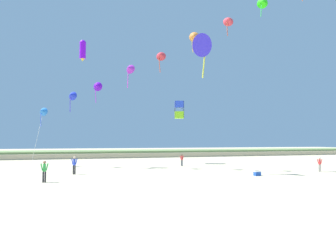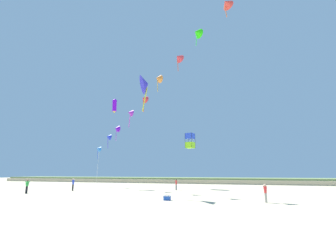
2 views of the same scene
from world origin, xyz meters
The scene contains 11 objects.
ground_plane centered at (0.00, 0.00, 0.00)m, with size 240.00×240.00×0.00m, color #C1B28E.
dune_ridge centered at (0.00, 44.63, 0.63)m, with size 120.00×12.94×1.26m.
person_near_left centered at (-11.82, 12.58, 0.97)m, with size 0.58×0.28×1.69m.
person_near_right centered at (12.18, 7.50, 0.86)m, with size 0.29×0.50×1.49m.
person_mid_center centered at (1.17, 18.48, 0.87)m, with size 0.43×0.43×1.51m.
person_far_left centered at (-13.98, 7.41, 0.95)m, with size 0.58×0.22×1.64m.
kite_banner_string centered at (-1.15, 14.03, 13.72)m, with size 31.25×20.27×20.70m.
large_kite_low_lead centered at (-11.03, 20.50, 14.37)m, with size 0.80×0.88×2.71m.
large_kite_mid_trail centered at (2.32, 22.70, 7.60)m, with size 1.54×1.54×2.44m.
large_kite_high_solo centered at (0.21, 9.45, 12.60)m, with size 2.33×2.63×4.52m.
beach_cooler centered at (4.04, 6.41, 0.21)m, with size 0.58×0.41×0.46m.
Camera 1 is at (-11.84, -17.21, 3.11)m, focal length 32.00 mm.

